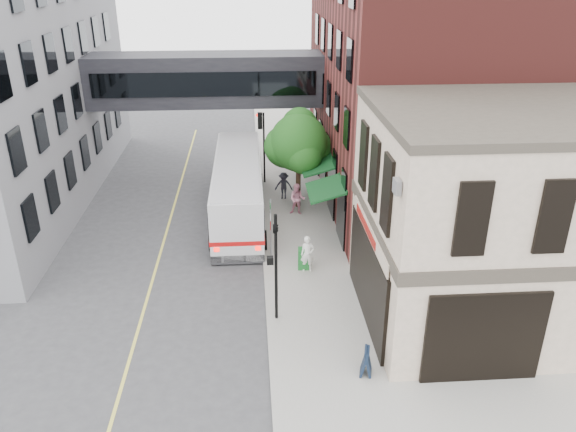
{
  "coord_description": "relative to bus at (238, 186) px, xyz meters",
  "views": [
    {
      "loc": [
        -0.43,
        -16.55,
        13.08
      ],
      "look_at": [
        1.04,
        4.66,
        3.36
      ],
      "focal_mm": 35.0,
      "sensor_mm": 36.0,
      "label": 1
    }
  ],
  "objects": [
    {
      "name": "pedestrian_c",
      "position": [
        2.63,
        1.91,
        -0.79
      ],
      "size": [
        1.1,
        0.7,
        1.63
      ],
      "primitive_type": "imported",
      "rotation": [
        0.0,
        0.0,
        -0.1
      ],
      "color": "black",
      "rests_on": "sidewalk_main"
    },
    {
      "name": "bus",
      "position": [
        0.0,
        0.0,
        0.0
      ],
      "size": [
        2.82,
        11.6,
        3.12
      ],
      "color": "silver",
      "rests_on": "ground"
    },
    {
      "name": "sandwich_board",
      "position": [
        4.47,
        -13.81,
        -1.09
      ],
      "size": [
        0.49,
        0.64,
        1.01
      ],
      "primitive_type": "cube",
      "rotation": [
        0.0,
        0.0,
        -0.25
      ],
      "color": "black",
      "rests_on": "sidewalk_main"
    },
    {
      "name": "street_tree",
      "position": [
        3.38,
        0.91,
        2.16
      ],
      "size": [
        3.8,
        3.2,
        5.6
      ],
      "color": "#382619",
      "rests_on": "sidewalk_main"
    },
    {
      "name": "traffic_signal_far",
      "position": [
        1.44,
        4.69,
        1.59
      ],
      "size": [
        0.53,
        0.28,
        4.5
      ],
      "color": "black",
      "rests_on": "sidewalk_main"
    },
    {
      "name": "traffic_signal_near",
      "position": [
        1.55,
        -10.31,
        1.23
      ],
      "size": [
        0.44,
        0.22,
        4.6
      ],
      "color": "black",
      "rests_on": "sidewalk_main"
    },
    {
      "name": "pedestrian_b",
      "position": [
        3.24,
        -0.4,
        -0.71
      ],
      "size": [
        1.01,
        0.87,
        1.78
      ],
      "primitive_type": "imported",
      "rotation": [
        0.0,
        0.0,
        -0.26
      ],
      "color": "pink",
      "rests_on": "sidewalk_main"
    },
    {
      "name": "corner_building",
      "position": [
        10.15,
        -10.31,
        2.46
      ],
      "size": [
        10.19,
        8.12,
        8.45
      ],
      "color": "tan",
      "rests_on": "ground"
    },
    {
      "name": "sidewalk_main",
      "position": [
        3.18,
        1.69,
        -1.67
      ],
      "size": [
        4.0,
        60.0,
        0.15
      ],
      "primitive_type": "cube",
      "color": "gray",
      "rests_on": "ground"
    },
    {
      "name": "ground",
      "position": [
        1.18,
        -12.31,
        -1.75
      ],
      "size": [
        120.0,
        120.0,
        0.0
      ],
      "primitive_type": "plane",
      "color": "#38383A",
      "rests_on": "ground"
    },
    {
      "name": "street_sign_pole",
      "position": [
        1.57,
        -5.31,
        0.18
      ],
      "size": [
        0.08,
        0.75,
        3.0
      ],
      "color": "gray",
      "rests_on": "sidewalk_main"
    },
    {
      "name": "brick_building",
      "position": [
        11.16,
        2.69,
        5.24
      ],
      "size": [
        13.76,
        18.0,
        14.0
      ],
      "color": "#521D19",
      "rests_on": "ground"
    },
    {
      "name": "pedestrian_a",
      "position": [
        3.17,
        -6.68,
        -0.75
      ],
      "size": [
        0.62,
        0.41,
        1.7
      ],
      "primitive_type": "imported",
      "rotation": [
        0.0,
        0.0,
        -0.01
      ],
      "color": "white",
      "rests_on": "sidewalk_main"
    },
    {
      "name": "lane_marking",
      "position": [
        -3.82,
        -2.31,
        -1.74
      ],
      "size": [
        0.12,
        40.0,
        0.01
      ],
      "primitive_type": "cube",
      "color": "#D8CC4C",
      "rests_on": "ground"
    },
    {
      "name": "skyway_bridge",
      "position": [
        -1.82,
        5.69,
        4.75
      ],
      "size": [
        14.0,
        3.18,
        3.0
      ],
      "color": "black",
      "rests_on": "ground"
    },
    {
      "name": "newspaper_box",
      "position": [
        3.02,
        -6.46,
        -1.09
      ],
      "size": [
        0.53,
        0.48,
        1.01
      ],
      "primitive_type": "cube",
      "rotation": [
        0.0,
        0.0,
        -0.07
      ],
      "color": "#155F21",
      "rests_on": "sidewalk_main"
    }
  ]
}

